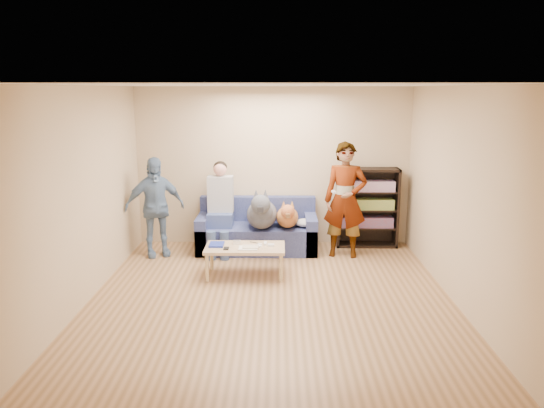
{
  "coord_description": "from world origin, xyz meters",
  "views": [
    {
      "loc": [
        0.09,
        -6.19,
        2.56
      ],
      "look_at": [
        0.0,
        1.2,
        0.95
      ],
      "focal_mm": 35.0,
      "sensor_mm": 36.0,
      "label": 1
    }
  ],
  "objects_px": {
    "coffee_table": "(245,250)",
    "camera_silver": "(237,242)",
    "person_standing_left": "(155,207)",
    "bookshelf": "(367,206)",
    "person_standing_right": "(345,200)",
    "dog_gray": "(262,213)",
    "person_seated": "(220,204)",
    "dog_tan": "(287,216)",
    "sofa": "(257,233)",
    "notebook_blue": "(217,244)"
  },
  "relations": [
    {
      "from": "person_standing_right",
      "to": "dog_tan",
      "type": "relative_size",
      "value": 1.57
    },
    {
      "from": "person_standing_left",
      "to": "sofa",
      "type": "height_order",
      "value": "person_standing_left"
    },
    {
      "from": "person_seated",
      "to": "bookshelf",
      "type": "relative_size",
      "value": 1.13
    },
    {
      "from": "person_standing_right",
      "to": "dog_gray",
      "type": "height_order",
      "value": "person_standing_right"
    },
    {
      "from": "coffee_table",
      "to": "person_standing_left",
      "type": "bearing_deg",
      "value": 148.22
    },
    {
      "from": "person_standing_right",
      "to": "person_seated",
      "type": "bearing_deg",
      "value": -176.29
    },
    {
      "from": "camera_silver",
      "to": "bookshelf",
      "type": "relative_size",
      "value": 0.08
    },
    {
      "from": "camera_silver",
      "to": "dog_tan",
      "type": "height_order",
      "value": "dog_tan"
    },
    {
      "from": "camera_silver",
      "to": "sofa",
      "type": "height_order",
      "value": "sofa"
    },
    {
      "from": "notebook_blue",
      "to": "person_standing_right",
      "type": "bearing_deg",
      "value": 24.69
    },
    {
      "from": "notebook_blue",
      "to": "person_seated",
      "type": "relative_size",
      "value": 0.18
    },
    {
      "from": "person_standing_left",
      "to": "sofa",
      "type": "bearing_deg",
      "value": -11.6
    },
    {
      "from": "sofa",
      "to": "coffee_table",
      "type": "bearing_deg",
      "value": -95.56
    },
    {
      "from": "camera_silver",
      "to": "dog_gray",
      "type": "xyz_separation_m",
      "value": [
        0.32,
        0.85,
        0.23
      ]
    },
    {
      "from": "person_standing_right",
      "to": "bookshelf",
      "type": "relative_size",
      "value": 1.37
    },
    {
      "from": "sofa",
      "to": "person_seated",
      "type": "distance_m",
      "value": 0.77
    },
    {
      "from": "coffee_table",
      "to": "person_standing_right",
      "type": "bearing_deg",
      "value": 31.66
    },
    {
      "from": "sofa",
      "to": "dog_tan",
      "type": "bearing_deg",
      "value": -24.78
    },
    {
      "from": "dog_tan",
      "to": "bookshelf",
      "type": "bearing_deg",
      "value": 19.11
    },
    {
      "from": "notebook_blue",
      "to": "bookshelf",
      "type": "height_order",
      "value": "bookshelf"
    },
    {
      "from": "notebook_blue",
      "to": "camera_silver",
      "type": "relative_size",
      "value": 2.36
    },
    {
      "from": "notebook_blue",
      "to": "person_seated",
      "type": "distance_m",
      "value": 1.11
    },
    {
      "from": "coffee_table",
      "to": "dog_gray",
      "type": "bearing_deg",
      "value": 78.35
    },
    {
      "from": "person_standing_left",
      "to": "camera_silver",
      "type": "distance_m",
      "value": 1.57
    },
    {
      "from": "dog_tan",
      "to": "camera_silver",
      "type": "bearing_deg",
      "value": -128.97
    },
    {
      "from": "person_standing_right",
      "to": "notebook_blue",
      "type": "distance_m",
      "value": 2.13
    },
    {
      "from": "notebook_blue",
      "to": "dog_gray",
      "type": "distance_m",
      "value": 1.13
    },
    {
      "from": "person_standing_right",
      "to": "camera_silver",
      "type": "relative_size",
      "value": 16.19
    },
    {
      "from": "person_standing_right",
      "to": "dog_gray",
      "type": "distance_m",
      "value": 1.31
    },
    {
      "from": "bookshelf",
      "to": "coffee_table",
      "type": "bearing_deg",
      "value": -142.57
    },
    {
      "from": "person_seated",
      "to": "person_standing_left",
      "type": "bearing_deg",
      "value": -167.79
    },
    {
      "from": "person_standing_right",
      "to": "dog_gray",
      "type": "xyz_separation_m",
      "value": [
        -1.29,
        0.06,
        -0.22
      ]
    },
    {
      "from": "person_seated",
      "to": "coffee_table",
      "type": "xyz_separation_m",
      "value": [
        0.46,
        -1.11,
        -0.4
      ]
    },
    {
      "from": "person_seated",
      "to": "bookshelf",
      "type": "bearing_deg",
      "value": 8.61
    },
    {
      "from": "person_standing_left",
      "to": "notebook_blue",
      "type": "height_order",
      "value": "person_standing_left"
    },
    {
      "from": "notebook_blue",
      "to": "bookshelf",
      "type": "bearing_deg",
      "value": 31.46
    },
    {
      "from": "bookshelf",
      "to": "camera_silver",
      "type": "bearing_deg",
      "value": -146.51
    },
    {
      "from": "coffee_table",
      "to": "bookshelf",
      "type": "bearing_deg",
      "value": 37.43
    },
    {
      "from": "person_standing_right",
      "to": "person_seated",
      "type": "distance_m",
      "value": 1.96
    },
    {
      "from": "person_standing_left",
      "to": "bookshelf",
      "type": "distance_m",
      "value": 3.42
    },
    {
      "from": "bookshelf",
      "to": "dog_gray",
      "type": "bearing_deg",
      "value": -163.93
    },
    {
      "from": "notebook_blue",
      "to": "person_seated",
      "type": "bearing_deg",
      "value": 93.22
    },
    {
      "from": "person_standing_right",
      "to": "coffee_table",
      "type": "bearing_deg",
      "value": -139.01
    },
    {
      "from": "notebook_blue",
      "to": "coffee_table",
      "type": "distance_m",
      "value": 0.41
    },
    {
      "from": "dog_tan",
      "to": "coffee_table",
      "type": "bearing_deg",
      "value": -120.74
    },
    {
      "from": "person_seated",
      "to": "dog_tan",
      "type": "bearing_deg",
      "value": -5.17
    },
    {
      "from": "person_seated",
      "to": "coffee_table",
      "type": "distance_m",
      "value": 1.27
    },
    {
      "from": "coffee_table",
      "to": "sofa",
      "type": "bearing_deg",
      "value": 84.44
    },
    {
      "from": "person_standing_right",
      "to": "person_standing_left",
      "type": "height_order",
      "value": "person_standing_right"
    },
    {
      "from": "coffee_table",
      "to": "camera_silver",
      "type": "bearing_deg",
      "value": 135.0
    }
  ]
}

